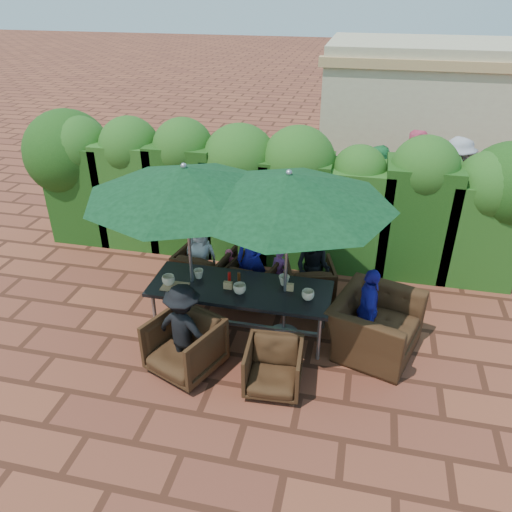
% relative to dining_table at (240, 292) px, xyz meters
% --- Properties ---
extents(ground, '(80.00, 80.00, 0.00)m').
position_rel_dining_table_xyz_m(ground, '(-0.10, 0.04, -0.68)').
color(ground, brown).
rests_on(ground, ground).
extents(dining_table, '(2.48, 0.90, 0.75)m').
position_rel_dining_table_xyz_m(dining_table, '(0.00, 0.00, 0.00)').
color(dining_table, black).
rests_on(dining_table, ground).
extents(umbrella_left, '(2.59, 2.59, 2.46)m').
position_rel_dining_table_xyz_m(umbrella_left, '(-0.69, 0.01, 1.54)').
color(umbrella_left, gray).
rests_on(umbrella_left, ground).
extents(umbrella_right, '(2.68, 2.68, 2.46)m').
position_rel_dining_table_xyz_m(umbrella_right, '(0.61, 0.05, 1.54)').
color(umbrella_right, gray).
rests_on(umbrella_right, ground).
extents(chair_far_left, '(0.91, 0.87, 0.82)m').
position_rel_dining_table_xyz_m(chair_far_left, '(-0.82, 0.92, -0.27)').
color(chair_far_left, black).
rests_on(chair_far_left, ground).
extents(chair_far_mid, '(0.82, 0.79, 0.71)m').
position_rel_dining_table_xyz_m(chair_far_mid, '(-0.02, 0.86, -0.32)').
color(chair_far_mid, black).
rests_on(chair_far_mid, ground).
extents(chair_far_right, '(0.86, 0.83, 0.73)m').
position_rel_dining_table_xyz_m(chair_far_right, '(0.84, 1.00, -0.31)').
color(chair_far_right, black).
rests_on(chair_far_right, ground).
extents(chair_near_left, '(1.02, 1.00, 0.82)m').
position_rel_dining_table_xyz_m(chair_near_left, '(-0.50, -0.91, -0.27)').
color(chair_near_left, black).
rests_on(chair_near_left, ground).
extents(chair_near_right, '(0.71, 0.67, 0.69)m').
position_rel_dining_table_xyz_m(chair_near_right, '(0.67, -1.00, -0.33)').
color(chair_near_right, black).
rests_on(chair_near_right, ground).
extents(chair_end_right, '(1.10, 1.36, 1.04)m').
position_rel_dining_table_xyz_m(chair_end_right, '(1.84, 0.04, -0.16)').
color(chair_end_right, black).
rests_on(chair_end_right, ground).
extents(adult_far_left, '(0.57, 0.35, 1.14)m').
position_rel_dining_table_xyz_m(adult_far_left, '(-0.90, 0.99, -0.11)').
color(adult_far_left, silver).
rests_on(adult_far_left, ground).
extents(adult_far_mid, '(0.54, 0.47, 1.28)m').
position_rel_dining_table_xyz_m(adult_far_mid, '(-0.07, 1.00, -0.04)').
color(adult_far_mid, '#1F1D9E').
rests_on(adult_far_mid, ground).
extents(adult_far_right, '(0.65, 0.51, 1.18)m').
position_rel_dining_table_xyz_m(adult_far_right, '(0.88, 1.00, -0.09)').
color(adult_far_right, black).
rests_on(adult_far_right, ground).
extents(adult_near_left, '(0.85, 0.54, 1.23)m').
position_rel_dining_table_xyz_m(adult_near_left, '(-0.50, -0.88, -0.06)').
color(adult_near_left, black).
rests_on(adult_near_left, ground).
extents(adult_end_right, '(0.44, 0.75, 1.21)m').
position_rel_dining_table_xyz_m(adult_end_right, '(1.73, 0.05, -0.07)').
color(adult_end_right, '#1F1D9E').
rests_on(adult_end_right, ground).
extents(child_left, '(0.31, 0.27, 0.74)m').
position_rel_dining_table_xyz_m(child_left, '(-0.43, 1.00, -0.31)').
color(child_left, '#ED537B').
rests_on(child_left, ground).
extents(child_right, '(0.36, 0.33, 0.82)m').
position_rel_dining_table_xyz_m(child_right, '(0.35, 1.03, -0.27)').
color(child_right, '#90479B').
rests_on(child_right, ground).
extents(pedestrian_a, '(1.60, 0.91, 1.62)m').
position_rel_dining_table_xyz_m(pedestrian_a, '(1.74, 4.18, 0.13)').
color(pedestrian_a, '#258842').
rests_on(pedestrian_a, ground).
extents(pedestrian_b, '(0.99, 0.69, 1.92)m').
position_rel_dining_table_xyz_m(pedestrian_b, '(2.37, 4.33, 0.28)').
color(pedestrian_b, '#ED537B').
rests_on(pedestrian_b, ground).
extents(pedestrian_c, '(1.20, 1.19, 1.81)m').
position_rel_dining_table_xyz_m(pedestrian_c, '(3.21, 4.35, 0.23)').
color(pedestrian_c, '#93939B').
rests_on(pedestrian_c, ground).
extents(cup_a, '(0.18, 0.18, 0.14)m').
position_rel_dining_table_xyz_m(cup_a, '(-0.97, -0.16, 0.14)').
color(cup_a, beige).
rests_on(cup_a, dining_table).
extents(cup_b, '(0.14, 0.14, 0.13)m').
position_rel_dining_table_xyz_m(cup_b, '(-0.63, 0.11, 0.14)').
color(cup_b, beige).
rests_on(cup_b, dining_table).
extents(cup_c, '(0.17, 0.17, 0.14)m').
position_rel_dining_table_xyz_m(cup_c, '(0.03, -0.14, 0.14)').
color(cup_c, beige).
rests_on(cup_c, dining_table).
extents(cup_d, '(0.15, 0.15, 0.14)m').
position_rel_dining_table_xyz_m(cup_d, '(0.57, 0.20, 0.14)').
color(cup_d, beige).
rests_on(cup_d, dining_table).
extents(cup_e, '(0.17, 0.17, 0.13)m').
position_rel_dining_table_xyz_m(cup_e, '(0.94, -0.09, 0.14)').
color(cup_e, beige).
rests_on(cup_e, dining_table).
extents(ketchup_bottle, '(0.04, 0.04, 0.17)m').
position_rel_dining_table_xyz_m(ketchup_bottle, '(-0.17, 0.07, 0.16)').
color(ketchup_bottle, '#B20C0A').
rests_on(ketchup_bottle, dining_table).
extents(sauce_bottle, '(0.04, 0.04, 0.17)m').
position_rel_dining_table_xyz_m(sauce_bottle, '(-0.04, 0.10, 0.16)').
color(sauce_bottle, '#4C230C').
rests_on(sauce_bottle, dining_table).
extents(serving_tray, '(0.35, 0.25, 0.02)m').
position_rel_dining_table_xyz_m(serving_tray, '(-0.87, -0.20, 0.08)').
color(serving_tray, '#AC7F53').
rests_on(serving_tray, dining_table).
extents(number_block_left, '(0.12, 0.06, 0.10)m').
position_rel_dining_table_xyz_m(number_block_left, '(-0.15, -0.06, 0.12)').
color(number_block_left, '#DCB471').
rests_on(number_block_left, dining_table).
extents(number_block_right, '(0.12, 0.06, 0.10)m').
position_rel_dining_table_xyz_m(number_block_right, '(0.66, 0.07, 0.12)').
color(number_block_right, '#DCB471').
rests_on(number_block_right, dining_table).
extents(hedge_wall, '(9.10, 1.60, 2.40)m').
position_rel_dining_table_xyz_m(hedge_wall, '(-0.30, 2.36, 0.66)').
color(hedge_wall, '#15390F').
rests_on(hedge_wall, ground).
extents(building, '(6.20, 3.08, 3.20)m').
position_rel_dining_table_xyz_m(building, '(3.40, 7.03, 0.93)').
color(building, beige).
rests_on(building, ground).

